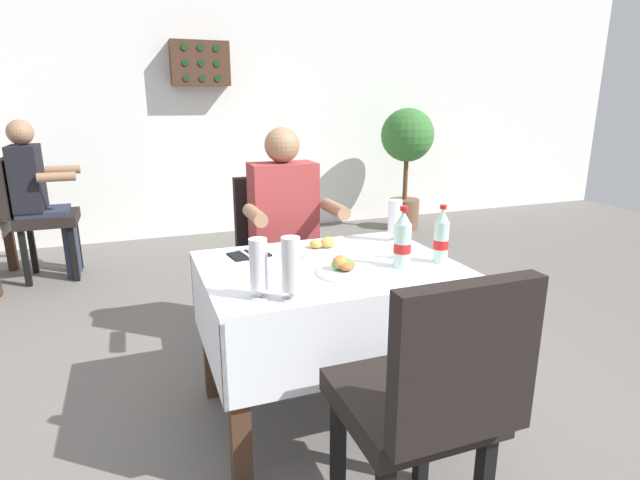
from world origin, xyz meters
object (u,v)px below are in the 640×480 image
cola_bottle_primary (441,238)px  napkin_cutlery_set (249,254)px  seated_diner_far (287,229)px  chair_near_camera_side (427,398)px  beer_glass_middle (395,220)px  beer_glass_right (291,269)px  background_patron (38,191)px  plate_far_diner (320,248)px  plate_near_camera (346,268)px  wall_bottle_rack (200,64)px  background_chair_right (34,211)px  cola_bottle_secondary (402,241)px  main_dining_table (328,302)px  beer_glass_left (259,269)px  potted_plant_corner (407,149)px  chair_far_diner_seat (278,252)px

cola_bottle_primary → napkin_cutlery_set: size_ratio=1.28×
seated_diner_far → chair_near_camera_side: bearing=-90.9°
beer_glass_middle → beer_glass_right: (-0.71, -0.56, 0.01)m
background_patron → plate_far_diner: bearing=-57.6°
plate_near_camera → wall_bottle_rack: bearing=90.7°
background_chair_right → background_patron: background_patron is taller
plate_near_camera → background_patron: 3.04m
cola_bottle_primary → background_chair_right: 3.32m
cola_bottle_primary → background_chair_right: size_ratio=0.26×
plate_near_camera → cola_bottle_secondary: 0.27m
plate_near_camera → plate_far_diner: (0.01, 0.32, -0.00)m
main_dining_table → plate_far_diner: bearing=80.3°
chair_near_camera_side → cola_bottle_secondary: 0.76m
beer_glass_left → background_patron: size_ratio=0.17×
seated_diner_far → background_chair_right: size_ratio=1.30×
plate_far_diner → background_chair_right: background_chair_right is taller
napkin_cutlery_set → background_chair_right: background_chair_right is taller
cola_bottle_primary → plate_far_diner: bearing=142.0°
beer_glass_right → napkin_cutlery_set: (-0.02, 0.57, -0.11)m
plate_near_camera → cola_bottle_primary: 0.44m
potted_plant_corner → plate_far_diner: bearing=-126.6°
chair_far_diner_seat → beer_glass_left: (-0.37, -1.06, 0.28)m
chair_near_camera_side → beer_glass_middle: size_ratio=4.71×
potted_plant_corner → seated_diner_far: bearing=-132.3°
beer_glass_middle → napkin_cutlery_set: beer_glass_middle is taller
background_patron → potted_plant_corner: 3.56m
beer_glass_right → cola_bottle_primary: cola_bottle_primary is taller
main_dining_table → napkin_cutlery_set: 0.42m
cola_bottle_secondary → chair_far_diner_seat: bearing=106.3°
beer_glass_left → background_patron: (-1.08, 2.79, -0.12)m
main_dining_table → chair_near_camera_side: chair_near_camera_side is taller
chair_far_diner_seat → background_patron: size_ratio=0.77×
napkin_cutlery_set → potted_plant_corner: (2.37, 2.71, 0.16)m
beer_glass_middle → wall_bottle_rack: bearing=98.3°
cola_bottle_primary → potted_plant_corner: bearing=62.3°
plate_far_diner → napkin_cutlery_set: plate_far_diner is taller
cola_bottle_secondary → cola_bottle_primary: bearing=-1.2°
beer_glass_right → potted_plant_corner: bearing=54.3°
chair_far_diner_seat → beer_glass_middle: chair_far_diner_seat is taller
chair_far_diner_seat → beer_glass_right: bearing=-103.5°
beer_glass_left → potted_plant_corner: (2.45, 3.22, 0.06)m
beer_glass_right → wall_bottle_rack: size_ratio=0.41×
chair_far_diner_seat → cola_bottle_secondary: cola_bottle_secondary is taller
plate_far_diner → beer_glass_left: 0.61m
beer_glass_right → napkin_cutlery_set: 0.58m
plate_far_diner → beer_glass_middle: 0.42m
cola_bottle_primary → background_patron: 3.28m
main_dining_table → wall_bottle_rack: (-0.02, 3.39, 1.20)m
wall_bottle_rack → potted_plant_corner: bearing=-11.9°
background_patron → potted_plant_corner: (3.53, 0.43, 0.18)m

